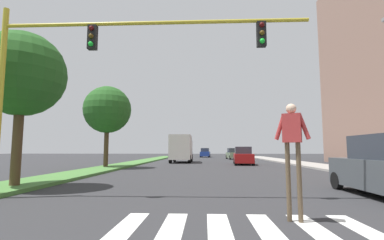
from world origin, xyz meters
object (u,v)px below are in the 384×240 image
at_px(sedan_distant, 233,154).
at_px(sedan_far_horizon, 205,153).
at_px(tree_mid, 22,74).
at_px(truck_box_delivery, 181,148).
at_px(pedestrian_performer, 292,142).
at_px(traffic_light_gantry, 93,58).
at_px(sedan_midblock, 243,156).
at_px(tree_far, 107,110).

bearing_deg(sedan_distant, sedan_far_horizon, 111.58).
relative_size(tree_mid, truck_box_delivery, 0.97).
bearing_deg(pedestrian_performer, sedan_far_horizon, 92.11).
relative_size(traffic_light_gantry, truck_box_delivery, 1.60).
distance_m(sedan_midblock, sedan_far_horizon, 26.54).
bearing_deg(tree_far, sedan_far_horizon, 76.05).
xyz_separation_m(sedan_midblock, sedan_far_horizon, (-3.73, 26.27, -0.01)).
height_order(sedan_midblock, sedan_far_horizon, sedan_midblock).
distance_m(tree_far, sedan_midblock, 13.75).
height_order(sedan_far_horizon, truck_box_delivery, truck_box_delivery).
distance_m(sedan_midblock, truck_box_delivery, 7.82).
xyz_separation_m(tree_mid, sedan_midblock, (11.05, 17.69, -3.64)).
xyz_separation_m(tree_mid, traffic_light_gantry, (3.65, -1.94, -0.05)).
bearing_deg(sedan_distant, pedestrian_performer, -93.89).
distance_m(pedestrian_performer, sedan_distant, 37.49).
xyz_separation_m(tree_mid, tree_far, (-0.70, 11.69, 0.26)).
height_order(tree_mid, tree_far, tree_far).
bearing_deg(pedestrian_performer, sedan_distant, 86.11).
height_order(pedestrian_performer, truck_box_delivery, truck_box_delivery).
distance_m(sedan_distant, truck_box_delivery, 13.22).
xyz_separation_m(tree_mid, truck_box_delivery, (4.53, 21.92, -2.82)).
height_order(tree_far, sedan_far_horizon, tree_far).
xyz_separation_m(tree_far, sedan_midblock, (11.75, 6.00, -3.90)).
height_order(traffic_light_gantry, sedan_distant, traffic_light_gantry).
xyz_separation_m(sedan_distant, sedan_far_horizon, (-4.32, 10.93, 0.02)).
bearing_deg(tree_mid, sedan_far_horizon, 80.54).
bearing_deg(tree_mid, truck_box_delivery, 78.32).
xyz_separation_m(tree_far, sedan_distant, (12.34, 21.35, -3.93)).
height_order(pedestrian_performer, sedan_distant, pedestrian_performer).
bearing_deg(pedestrian_performer, tree_far, 121.42).
distance_m(tree_mid, truck_box_delivery, 22.56).
distance_m(traffic_light_gantry, truck_box_delivery, 24.03).
bearing_deg(truck_box_delivery, tree_mid, -101.68).
bearing_deg(truck_box_delivery, sedan_distant, 57.37).
bearing_deg(truck_box_delivery, sedan_far_horizon, 82.78).
bearing_deg(tree_mid, sedan_midblock, 58.00).
bearing_deg(truck_box_delivery, sedan_midblock, -32.99).
bearing_deg(traffic_light_gantry, sedan_midblock, 69.33).
distance_m(tree_far, truck_box_delivery, 11.90).
bearing_deg(traffic_light_gantry, truck_box_delivery, 87.88).
height_order(tree_far, traffic_light_gantry, tree_far).
distance_m(tree_far, pedestrian_performer, 19.05).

